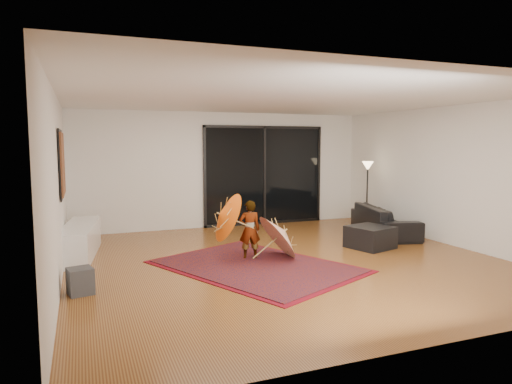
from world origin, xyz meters
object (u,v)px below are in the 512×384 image
child (250,230)px  ottoman (370,237)px  media_console (80,240)px  sofa (384,220)px

child → ottoman: bearing=-171.2°
media_console → ottoman: media_console is taller
sofa → child: bearing=120.7°
media_console → child: (2.71, -1.26, 0.23)m
sofa → ottoman: size_ratio=2.92×
media_console → ottoman: (5.13, -1.30, -0.07)m
ottoman → child: child is taller
sofa → child: child is taller
sofa → child: size_ratio=2.10×
sofa → ottoman: sofa is taller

